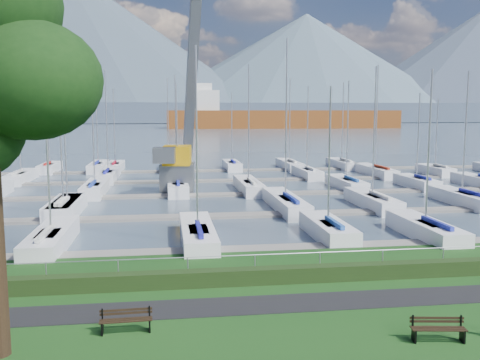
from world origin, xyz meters
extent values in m
cube|color=black|center=(0.00, -3.00, 0.01)|extent=(160.00, 2.00, 0.04)
cube|color=#465667|center=(0.00, 260.00, -0.40)|extent=(800.00, 540.00, 0.20)
cube|color=black|center=(0.00, -0.40, 0.35)|extent=(80.00, 0.70, 0.70)
cylinder|color=#92969A|center=(0.00, 0.00, 1.20)|extent=(80.00, 0.04, 0.04)
cube|color=#455164|center=(0.00, 330.00, 6.00)|extent=(900.00, 80.00, 12.00)
cone|color=#3C4A58|center=(-80.00, 400.00, 57.50)|extent=(340.00, 340.00, 115.00)
cone|color=#495C6B|center=(110.00, 410.00, 42.50)|extent=(300.00, 300.00, 85.00)
cube|color=slate|center=(0.00, 6.00, -0.22)|extent=(90.00, 1.60, 0.25)
cube|color=gray|center=(0.00, 16.00, -0.22)|extent=(90.00, 1.60, 0.25)
cube|color=slate|center=(0.00, 26.00, -0.22)|extent=(90.00, 1.60, 0.25)
cube|color=slate|center=(0.00, 36.00, -0.22)|extent=(90.00, 1.60, 0.25)
cube|color=slate|center=(0.00, 46.00, -0.22)|extent=(90.00, 1.60, 0.25)
cube|color=black|center=(-7.13, -4.97, 0.23)|extent=(0.07, 0.40, 0.45)
cube|color=black|center=(-7.13, -4.79, 0.65)|extent=(0.05, 0.05, 0.40)
cube|color=black|center=(-5.53, -4.92, 0.23)|extent=(0.07, 0.40, 0.45)
cube|color=black|center=(-5.53, -4.74, 0.65)|extent=(0.05, 0.05, 0.40)
cube|color=black|center=(-6.32, -5.10, 0.45)|extent=(1.80, 0.15, 0.04)
cube|color=black|center=(-6.33, -4.95, 0.45)|extent=(1.80, 0.15, 0.04)
cube|color=black|center=(-6.33, -4.80, 0.45)|extent=(1.80, 0.15, 0.04)
cube|color=black|center=(-6.33, -4.75, 0.62)|extent=(1.80, 0.09, 0.08)
cube|color=black|center=(-6.33, -4.75, 0.74)|extent=(1.80, 0.09, 0.08)
cube|color=black|center=(3.18, -7.00, 0.23)|extent=(0.12, 0.40, 0.45)
cube|color=black|center=(3.20, -6.82, 0.65)|extent=(0.06, 0.06, 0.40)
cube|color=black|center=(4.76, -7.24, 0.23)|extent=(0.12, 0.40, 0.45)
cube|color=black|center=(4.78, -7.06, 0.65)|extent=(0.06, 0.06, 0.40)
cube|color=black|center=(3.94, -7.27, 0.45)|extent=(1.79, 0.37, 0.04)
cube|color=black|center=(3.97, -7.12, 0.45)|extent=(1.79, 0.37, 0.04)
cube|color=black|center=(3.99, -6.97, 0.45)|extent=(1.79, 0.37, 0.04)
cube|color=black|center=(4.00, -6.92, 0.62)|extent=(1.79, 0.31, 0.08)
cube|color=black|center=(4.00, -6.92, 0.74)|extent=(1.79, 0.31, 0.08)
sphere|color=black|center=(-8.76, -6.17, 8.49)|extent=(4.18, 4.18, 4.18)
cube|color=#54575B|center=(-3.79, 28.82, 1.20)|extent=(3.48, 3.48, 2.60)
cube|color=#C18B0B|center=(-3.79, 28.82, 3.30)|extent=(2.91, 3.63, 1.80)
cube|color=#5C5E64|center=(-1.99, 33.32, 12.30)|extent=(1.91, 11.26, 19.89)
cube|color=#5B5D63|center=(-4.99, 26.82, 3.50)|extent=(2.20, 2.38, 1.40)
cube|color=brown|center=(46.73, 209.87, 2.50)|extent=(101.87, 22.55, 10.00)
cube|color=silver|center=(11.36, 211.47, 10.00)|extent=(14.62, 14.62, 12.00)
cube|color=silver|center=(11.36, 211.47, 17.00)|extent=(8.35, 8.35, 4.00)
camera|label=1|loc=(-4.87, -22.91, 7.62)|focal=40.00mm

